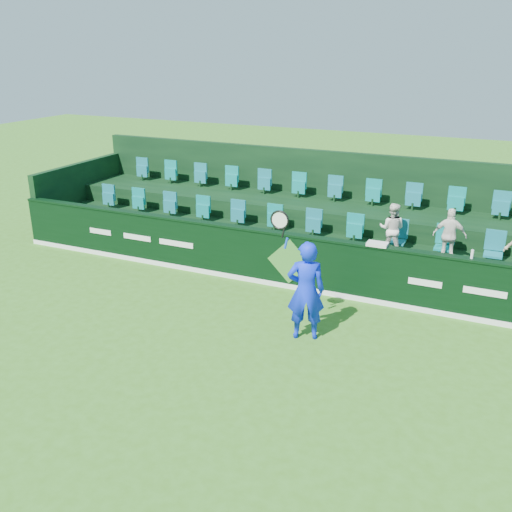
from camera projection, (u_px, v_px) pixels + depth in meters
The scene contains 12 objects.
ground at pixel (211, 368), 10.27m from camera, with size 60.00×60.00×0.00m, color #376B19.
sponsor_hoarding at pixel (291, 261), 13.45m from camera, with size 16.00×0.25×1.35m.
stand_tier_front at pixel (306, 257), 14.48m from camera, with size 16.00×2.00×0.80m, color black.
stand_tier_back at pixel (329, 227), 16.02m from camera, with size 16.00×1.80×1.30m, color black.
stand_rear at pixel (335, 204), 16.20m from camera, with size 16.00×4.10×2.60m.
seat_row_front at pixel (312, 226), 14.58m from camera, with size 13.50×0.50×0.60m, color #156B77.
seat_row_back at pixel (334, 192), 15.94m from camera, with size 13.50×0.50×0.60m, color #156B77.
tennis_player at pixel (306, 290), 11.01m from camera, with size 1.18×0.72×2.62m.
spectator_left at pixel (392, 229), 13.34m from camera, with size 0.60×0.47×1.23m, color silver.
spectator_middle at pixel (450, 236), 12.84m from camera, with size 0.74×0.31×1.26m, color white.
towel at pixel (377, 244), 12.43m from camera, with size 0.44×0.29×0.07m, color silver.
drinks_bottle at pixel (472, 254), 11.65m from camera, with size 0.06×0.06×0.19m, color white.
Camera 1 is at (4.42, -7.79, 5.48)m, focal length 40.00 mm.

